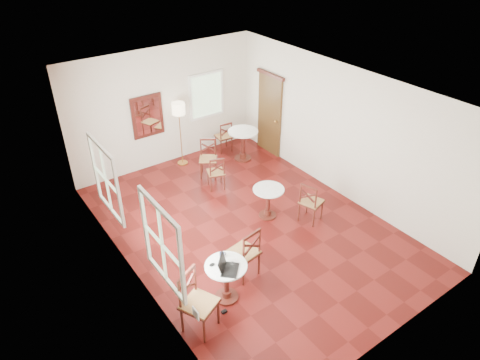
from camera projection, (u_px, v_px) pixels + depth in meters
The scene contains 17 objects.
ground at pixel (248, 226), 9.18m from camera, with size 7.00×7.00×0.00m, color #5E1210.
room_shell at pixel (238, 142), 8.34m from camera, with size 5.02×7.02×3.01m.
cafe_table_near at pixel (226, 278), 7.27m from camera, with size 0.70×0.70×0.74m.
cafe_table_mid at pixel (268, 199), 9.27m from camera, with size 0.66×0.66×0.70m.
cafe_table_back at pixel (243, 142), 11.38m from camera, with size 0.78×0.78×0.82m.
chair_near_a at pixel (245, 253), 7.71m from camera, with size 0.56×0.56×1.05m.
chair_near_b at pixel (198, 303), 6.71m from camera, with size 0.67×0.67×1.09m.
chair_mid_a at pixel (216, 172), 10.23m from camera, with size 0.50×0.50×0.85m.
chair_mid_b at pixel (311, 202), 9.12m from camera, with size 0.55×0.55×0.94m.
chair_back_a at pixel (224, 136), 11.82m from camera, with size 0.44×0.44×0.87m.
chair_back_b at pixel (208, 158), 10.73m from camera, with size 0.60×0.60×0.93m.
floor_lamp at pixel (179, 113), 10.70m from camera, with size 0.33×0.33×1.68m.
laptop at pixel (227, 267), 6.99m from camera, with size 0.45×0.45×0.25m.
mouse at pixel (212, 265), 7.10m from camera, with size 0.10×0.06×0.04m, color black.
navy_mug at pixel (222, 255), 7.26m from camera, with size 0.12×0.08×0.10m.
water_glass at pixel (233, 265), 7.04m from camera, with size 0.07×0.07×0.11m, color white.
power_adapter at pixel (224, 312), 7.22m from camera, with size 0.09×0.06×0.04m, color black.
Camera 1 is at (-4.37, -5.81, 5.70)m, focal length 32.72 mm.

